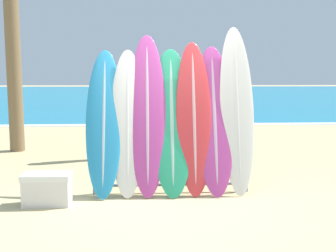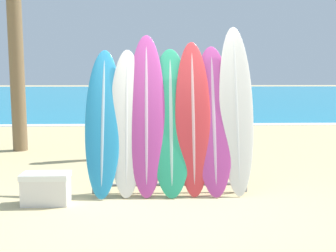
% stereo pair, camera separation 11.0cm
% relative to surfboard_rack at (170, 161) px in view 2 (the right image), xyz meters
% --- Properties ---
extents(ground_plane, '(160.00, 160.00, 0.00)m').
position_rel_surfboard_rack_xyz_m(ground_plane, '(-0.18, -0.51, -0.46)').
color(ground_plane, tan).
extents(ocean_water, '(120.00, 60.00, 0.01)m').
position_rel_surfboard_rack_xyz_m(ocean_water, '(-0.18, 37.45, -0.46)').
color(ocean_water, teal).
rests_on(ocean_water, ground_plane).
extents(surfboard_rack, '(2.24, 0.04, 0.85)m').
position_rel_surfboard_rack_xyz_m(surfboard_rack, '(0.00, 0.00, 0.00)').
color(surfboard_rack, slate).
rests_on(surfboard_rack, ground_plane).
extents(surfboard_slot_0, '(0.51, 0.81, 2.06)m').
position_rel_surfboard_rack_xyz_m(surfboard_slot_0, '(-0.95, 0.03, 0.57)').
color(surfboard_slot_0, teal).
rests_on(surfboard_slot_0, ground_plane).
extents(surfboard_slot_1, '(0.48, 0.68, 2.06)m').
position_rel_surfboard_rack_xyz_m(surfboard_slot_1, '(-0.61, 0.03, 0.57)').
color(surfboard_slot_1, silver).
rests_on(surfboard_slot_1, ground_plane).
extents(surfboard_slot_2, '(0.52, 0.79, 2.28)m').
position_rel_surfboard_rack_xyz_m(surfboard_slot_2, '(-0.34, 0.06, 0.68)').
color(surfboard_slot_2, '#B23D8E').
rests_on(surfboard_slot_2, ground_plane).
extents(surfboard_slot_3, '(0.60, 0.79, 2.08)m').
position_rel_surfboard_rack_xyz_m(surfboard_slot_3, '(0.01, 0.05, 0.58)').
color(surfboard_slot_3, '#289E70').
rests_on(surfboard_slot_3, ground_plane).
extents(surfboard_slot_4, '(0.50, 0.69, 2.18)m').
position_rel_surfboard_rack_xyz_m(surfboard_slot_4, '(0.32, 0.03, 0.63)').
color(surfboard_slot_4, red).
rests_on(surfboard_slot_4, ground_plane).
extents(surfboard_slot_5, '(0.56, 0.76, 2.12)m').
position_rel_surfboard_rack_xyz_m(surfboard_slot_5, '(0.62, 0.05, 0.60)').
color(surfboard_slot_5, '#B23D8E').
rests_on(surfboard_slot_5, ground_plane).
extents(surfboard_slot_6, '(0.49, 0.75, 2.40)m').
position_rel_surfboard_rack_xyz_m(surfboard_slot_6, '(0.95, 0.08, 0.74)').
color(surfboard_slot_6, silver).
rests_on(surfboard_slot_6, ground_plane).
extents(person_near_water, '(0.26, 0.28, 1.63)m').
position_rel_surfboard_rack_xyz_m(person_near_water, '(-1.36, 2.35, 0.43)').
color(person_near_water, tan).
rests_on(person_near_water, ground_plane).
extents(person_mid_beach, '(0.30, 0.29, 1.75)m').
position_rel_surfboard_rack_xyz_m(person_mid_beach, '(0.25, 6.52, 0.49)').
color(person_mid_beach, beige).
rests_on(person_mid_beach, ground_plane).
extents(cooler_box, '(0.61, 0.33, 0.41)m').
position_rel_surfboard_rack_xyz_m(cooler_box, '(-1.65, -0.44, -0.25)').
color(cooler_box, silver).
rests_on(cooler_box, ground_plane).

